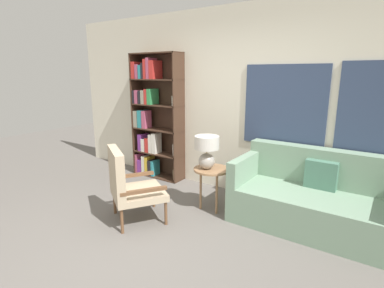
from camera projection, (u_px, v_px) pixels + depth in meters
The scene contains 7 objects.
ground_plane at pixel (136, 249), 3.10m from camera, with size 14.00×14.00×0.00m, color #66605B.
wall_back at pixel (235, 103), 4.37m from camera, with size 6.40×0.08×2.70m.
bookshelf at pixel (152, 119), 5.11m from camera, with size 0.94×0.30×2.09m.
armchair at pixel (128, 183), 3.58m from camera, with size 0.84×0.84×0.92m.
couch at pixel (316, 200), 3.51m from camera, with size 1.86×0.90×0.88m.
side_table at pixel (212, 174), 3.89m from camera, with size 0.47×0.47×0.57m.
table_lamp at pixel (207, 149), 3.80m from camera, with size 0.31×0.31×0.43m.
Camera 1 is at (2.04, -1.94, 1.78)m, focal length 28.00 mm.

